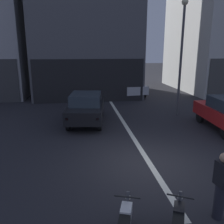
{
  "coord_description": "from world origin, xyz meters",
  "views": [
    {
      "loc": [
        -2.39,
        -7.36,
        3.91
      ],
      "look_at": [
        -1.06,
        2.0,
        1.4
      ],
      "focal_mm": 38.21,
      "sensor_mm": 36.0,
      "label": 1
    }
  ],
  "objects": [
    {
      "name": "street_lamp",
      "position": [
        3.55,
        6.06,
        4.02
      ],
      "size": [
        0.36,
        0.36,
        6.58
      ],
      "color": "#47474C",
      "rests_on": "ground"
    },
    {
      "name": "person_by_motorcycles",
      "position": [
        0.79,
        -2.9,
        0.86
      ],
      "size": [
        0.26,
        0.38,
        1.67
      ],
      "color": "#23232D",
      "rests_on": "ground"
    },
    {
      "name": "car_black_crossing_near",
      "position": [
        -2.01,
        5.15,
        0.89
      ],
      "size": [
        2.3,
        4.3,
        1.64
      ],
      "color": "black",
      "rests_on": "ground"
    },
    {
      "name": "car_silver_down_street",
      "position": [
        1.94,
        12.41,
        0.89
      ],
      "size": [
        2.19,
        4.26,
        1.64
      ],
      "color": "black",
      "rests_on": "ground"
    },
    {
      "name": "ground_plane",
      "position": [
        0.0,
        0.0,
        0.0
      ],
      "size": [
        120.0,
        120.0,
        0.0
      ],
      "primitive_type": "plane",
      "color": "#232328"
    },
    {
      "name": "lane_centre_line",
      "position": [
        0.0,
        6.0,
        0.0
      ],
      "size": [
        0.2,
        18.0,
        0.01
      ],
      "primitive_type": "cube",
      "color": "silver",
      "rests_on": "ground"
    }
  ]
}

